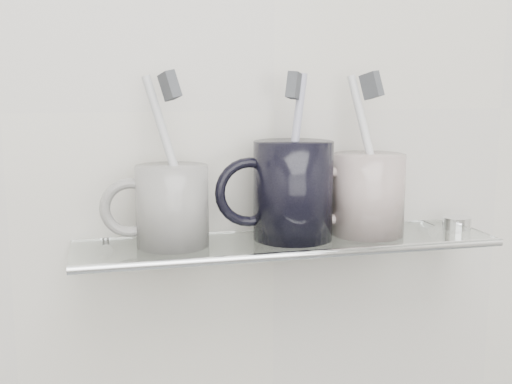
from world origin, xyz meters
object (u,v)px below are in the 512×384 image
object	(u,v)px
shelf_glass	(287,243)
mug_left	(172,206)
mug_center	(293,190)
mug_right	(368,194)

from	to	relation	value
shelf_glass	mug_left	size ratio (longest dim) A/B	5.41
shelf_glass	mug_center	distance (m)	0.06
mug_right	mug_left	bearing A→B (deg)	-177.77
mug_left	mug_right	distance (m)	0.24
shelf_glass	mug_left	distance (m)	0.14
mug_left	mug_right	bearing A→B (deg)	-21.15
mug_center	mug_right	bearing A→B (deg)	-15.51
mug_center	mug_right	distance (m)	0.10
shelf_glass	mug_right	size ratio (longest dim) A/B	5.05
mug_center	shelf_glass	bearing A→B (deg)	-164.15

